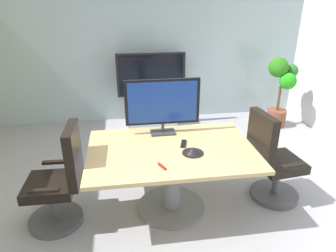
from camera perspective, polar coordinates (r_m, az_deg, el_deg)
ground_plane at (r=3.52m, az=-0.36°, el=-16.04°), size 6.98×6.98×0.00m
wall_back_glass_partition at (r=5.70m, az=-4.66°, el=14.23°), size 5.98×0.10×2.66m
conference_table at (r=3.30m, az=0.64°, el=-7.37°), size 1.73×1.16×0.75m
office_chair_left at (r=3.34m, az=-19.45°, el=-10.33°), size 0.60×0.58×1.09m
office_chair_right at (r=3.70m, az=18.69°, el=-6.78°), size 0.62×0.60×1.09m
tv_monitor at (r=3.42m, az=-1.02°, el=4.22°), size 0.84×0.18×0.64m
wall_display_unit at (r=5.58m, az=-3.06°, el=4.68°), size 1.20×0.36×1.31m
potted_plant at (r=5.71m, az=20.28°, el=7.10°), size 0.54×0.55×1.25m
conference_phone at (r=3.11m, az=4.67°, el=-4.58°), size 0.22×0.22×0.07m
remote_control at (r=3.29m, az=2.90°, el=-3.31°), size 0.10×0.18×0.02m
whiteboard_marker at (r=2.87m, az=-1.12°, el=-7.51°), size 0.07×0.13×0.02m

